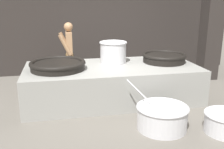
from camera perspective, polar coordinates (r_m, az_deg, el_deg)
name	(u,v)px	position (r m, az deg, el deg)	size (l,w,h in m)	color
ground_plane	(112,99)	(6.14, 0.00, -5.32)	(60.00, 60.00, 0.00)	#666059
back_wall	(95,3)	(8.29, -3.76, 15.29)	(8.87, 0.24, 4.29)	#2D2826
support_pillar	(213,3)	(7.94, 21.19, 14.28)	(0.46, 0.46, 4.29)	#2D2826
hearth_platform	(112,83)	(6.01, 0.00, -1.81)	(3.87, 1.76, 0.79)	gray
giant_wok_near	(58,65)	(5.71, -11.73, 2.05)	(1.19, 1.19, 0.19)	black
giant_wok_far	(164,57)	(6.39, 11.25, 3.67)	(1.03, 1.03, 0.21)	black
stock_pot	(113,52)	(6.20, 0.26, 4.99)	(0.65, 0.65, 0.50)	silver
cook	(69,52)	(7.05, -9.33, 4.91)	(0.39, 0.61, 1.67)	#9E7551
prep_bowl_vegetables	(162,116)	(4.79, 10.83, -8.88)	(1.00, 1.00, 0.80)	silver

